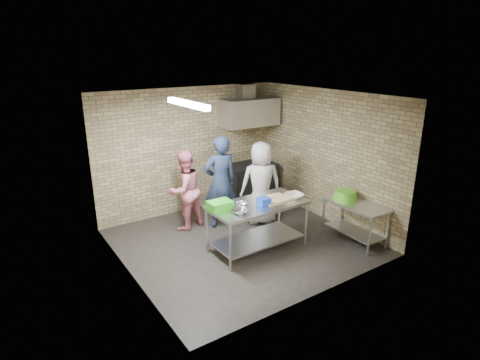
# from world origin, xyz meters

# --- Properties ---
(floor) EXTENTS (4.20, 4.20, 0.00)m
(floor) POSITION_xyz_m (0.00, 0.00, 0.00)
(floor) COLOR black
(floor) RESTS_ON ground
(ceiling) EXTENTS (4.20, 4.20, 0.00)m
(ceiling) POSITION_xyz_m (0.00, 0.00, 2.70)
(ceiling) COLOR black
(ceiling) RESTS_ON ground
(back_wall) EXTENTS (4.20, 0.06, 2.70)m
(back_wall) POSITION_xyz_m (0.00, 2.00, 1.35)
(back_wall) COLOR tan
(back_wall) RESTS_ON ground
(front_wall) EXTENTS (4.20, 0.06, 2.70)m
(front_wall) POSITION_xyz_m (0.00, -2.00, 1.35)
(front_wall) COLOR tan
(front_wall) RESTS_ON ground
(left_wall) EXTENTS (0.06, 4.00, 2.70)m
(left_wall) POSITION_xyz_m (-2.10, 0.00, 1.35)
(left_wall) COLOR tan
(left_wall) RESTS_ON ground
(right_wall) EXTENTS (0.06, 4.00, 2.70)m
(right_wall) POSITION_xyz_m (2.10, 0.00, 1.35)
(right_wall) COLOR tan
(right_wall) RESTS_ON ground
(prep_table) EXTENTS (1.74, 0.87, 0.87)m
(prep_table) POSITION_xyz_m (0.10, -0.35, 0.44)
(prep_table) COLOR #B6B9BD
(prep_table) RESTS_ON floor
(side_counter) EXTENTS (0.60, 1.20, 0.75)m
(side_counter) POSITION_xyz_m (1.80, -1.10, 0.38)
(side_counter) COLOR silver
(side_counter) RESTS_ON floor
(stove) EXTENTS (1.20, 0.70, 0.90)m
(stove) POSITION_xyz_m (1.35, 1.65, 0.45)
(stove) COLOR black
(stove) RESTS_ON floor
(range_hood) EXTENTS (1.30, 0.60, 0.60)m
(range_hood) POSITION_xyz_m (1.35, 1.70, 2.10)
(range_hood) COLOR silver
(range_hood) RESTS_ON back_wall
(hood_duct) EXTENTS (0.35, 0.30, 0.30)m
(hood_duct) POSITION_xyz_m (1.35, 1.85, 2.55)
(hood_duct) COLOR #A5A8AD
(hood_duct) RESTS_ON back_wall
(wall_shelf) EXTENTS (0.80, 0.20, 0.04)m
(wall_shelf) POSITION_xyz_m (1.65, 1.89, 1.92)
(wall_shelf) COLOR #3F2B19
(wall_shelf) RESTS_ON back_wall
(fluorescent_fixture) EXTENTS (0.10, 1.25, 0.08)m
(fluorescent_fixture) POSITION_xyz_m (-1.00, 0.00, 2.64)
(fluorescent_fixture) COLOR white
(fluorescent_fixture) RESTS_ON ceiling
(green_crate) EXTENTS (0.39, 0.29, 0.15)m
(green_crate) POSITION_xyz_m (-0.60, -0.23, 0.95)
(green_crate) COLOR green
(green_crate) RESTS_ON prep_table
(blue_tub) EXTENTS (0.19, 0.19, 0.13)m
(blue_tub) POSITION_xyz_m (0.15, -0.45, 0.93)
(blue_tub) COLOR #173CAD
(blue_tub) RESTS_ON prep_table
(cutting_board) EXTENTS (0.53, 0.41, 0.03)m
(cutting_board) POSITION_xyz_m (0.45, -0.37, 0.88)
(cutting_board) COLOR #D8B57C
(cutting_board) RESTS_ON prep_table
(mixing_bowl_a) EXTENTS (0.29, 0.29, 0.07)m
(mixing_bowl_a) POSITION_xyz_m (-0.40, -0.55, 0.90)
(mixing_bowl_a) COLOR #AAADB1
(mixing_bowl_a) RESTS_ON prep_table
(mixing_bowl_b) EXTENTS (0.22, 0.22, 0.06)m
(mixing_bowl_b) POSITION_xyz_m (-0.20, -0.30, 0.90)
(mixing_bowl_b) COLOR silver
(mixing_bowl_b) RESTS_ON prep_table
(ceramic_bowl) EXTENTS (0.35, 0.35, 0.08)m
(ceramic_bowl) POSITION_xyz_m (0.80, -0.50, 0.91)
(ceramic_bowl) COLOR beige
(ceramic_bowl) RESTS_ON prep_table
(green_basin) EXTENTS (0.46, 0.46, 0.17)m
(green_basin) POSITION_xyz_m (1.78, -0.85, 0.83)
(green_basin) COLOR #59C626
(green_basin) RESTS_ON side_counter
(bottle_green) EXTENTS (0.06, 0.06, 0.15)m
(bottle_green) POSITION_xyz_m (1.80, 1.89, 2.02)
(bottle_green) COLOR green
(bottle_green) RESTS_ON wall_shelf
(man_navy) EXTENTS (0.74, 0.54, 1.87)m
(man_navy) POSITION_xyz_m (0.07, 0.86, 0.93)
(man_navy) COLOR #161B37
(man_navy) RESTS_ON floor
(woman_pink) EXTENTS (0.90, 0.77, 1.60)m
(woman_pink) POSITION_xyz_m (-0.57, 1.16, 0.80)
(woman_pink) COLOR #D87286
(woman_pink) RESTS_ON floor
(woman_white) EXTENTS (0.98, 0.83, 1.71)m
(woman_white) POSITION_xyz_m (0.84, 0.55, 0.85)
(woman_white) COLOR silver
(woman_white) RESTS_ON floor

